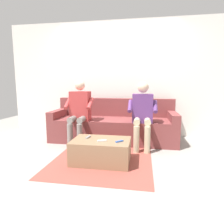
# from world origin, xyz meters

# --- Properties ---
(ground_plane) EXTENTS (8.00, 8.00, 0.00)m
(ground_plane) POSITION_xyz_m (0.00, 0.60, 0.00)
(ground_plane) COLOR gray
(back_wall) EXTENTS (5.06, 0.06, 2.53)m
(back_wall) POSITION_xyz_m (0.00, -0.66, 1.27)
(back_wall) COLOR silver
(back_wall) RESTS_ON ground
(couch) EXTENTS (2.49, 0.82, 0.84)m
(couch) POSITION_xyz_m (0.00, -0.12, 0.29)
(couch) COLOR brown
(couch) RESTS_ON ground
(coffee_table) EXTENTS (0.84, 0.54, 0.34)m
(coffee_table) POSITION_xyz_m (0.00, 1.04, 0.17)
(coffee_table) COLOR #8C6B4C
(coffee_table) RESTS_ON ground
(person_left_seated) EXTENTS (0.51, 0.53, 1.19)m
(person_left_seated) POSITION_xyz_m (-0.59, 0.27, 0.68)
(person_left_seated) COLOR #5B3370
(person_left_seated) RESTS_ON ground
(person_right_seated) EXTENTS (0.51, 0.51, 1.22)m
(person_right_seated) POSITION_xyz_m (0.59, 0.27, 0.69)
(person_right_seated) COLOR #B23838
(person_right_seated) RESTS_ON ground
(remote_white) EXTENTS (0.14, 0.10, 0.02)m
(remote_white) POSITION_xyz_m (-0.03, 1.11, 0.35)
(remote_white) COLOR white
(remote_white) RESTS_ON coffee_table
(remote_blue) EXTENTS (0.11, 0.11, 0.02)m
(remote_blue) POSITION_xyz_m (-0.28, 1.10, 0.35)
(remote_blue) COLOR #3860B7
(remote_blue) RESTS_ON coffee_table
(remote_gray) EXTENTS (0.05, 0.14, 0.02)m
(remote_gray) POSITION_xyz_m (0.22, 0.96, 0.35)
(remote_gray) COLOR gray
(remote_gray) RESTS_ON coffee_table
(floor_rug) EXTENTS (1.48, 1.63, 0.01)m
(floor_rug) POSITION_xyz_m (0.00, 0.91, 0.00)
(floor_rug) COLOR #9E473D
(floor_rug) RESTS_ON ground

